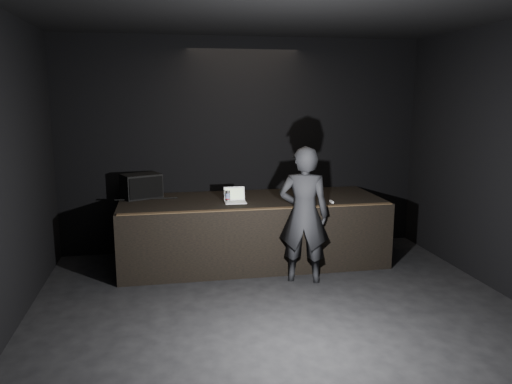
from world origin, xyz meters
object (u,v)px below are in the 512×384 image
object	(u,v)px
stage_riser	(252,230)
stage_monitor	(142,186)
beer_can	(228,196)
person	(304,215)
laptop	(235,198)

from	to	relation	value
stage_riser	stage_monitor	distance (m)	1.85
beer_can	person	size ratio (longest dim) A/B	0.09
stage_riser	person	size ratio (longest dim) A/B	2.10
stage_riser	beer_can	world-z (taller)	beer_can
laptop	beer_can	distance (m)	0.11
laptop	person	world-z (taller)	person
stage_monitor	person	world-z (taller)	person
stage_riser	laptop	world-z (taller)	laptop
beer_can	laptop	bearing A→B (deg)	-11.08
stage_monitor	beer_can	distance (m)	1.40
stage_monitor	beer_can	world-z (taller)	stage_monitor
beer_can	stage_monitor	bearing A→B (deg)	156.20
laptop	stage_riser	bearing A→B (deg)	32.64
stage_riser	beer_can	distance (m)	0.72
stage_riser	laptop	distance (m)	0.65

